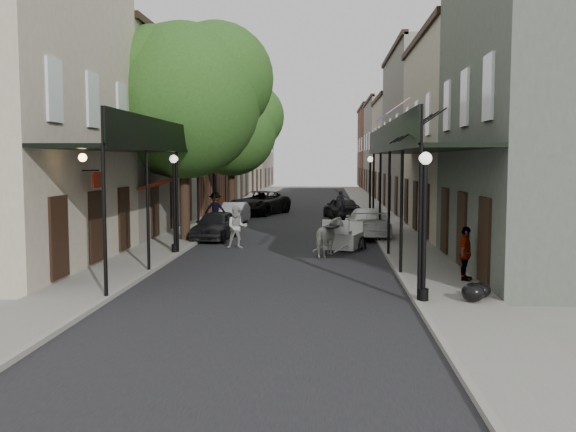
# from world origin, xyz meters

# --- Properties ---
(ground) EXTENTS (140.00, 140.00, 0.00)m
(ground) POSITION_xyz_m (0.00, 0.00, 0.00)
(ground) COLOR gray
(ground) RESTS_ON ground
(road) EXTENTS (8.00, 90.00, 0.01)m
(road) POSITION_xyz_m (0.00, 20.00, 0.01)
(road) COLOR black
(road) RESTS_ON ground
(sidewalk_left) EXTENTS (2.20, 90.00, 0.12)m
(sidewalk_left) POSITION_xyz_m (-5.00, 20.00, 0.06)
(sidewalk_left) COLOR gray
(sidewalk_left) RESTS_ON ground
(sidewalk_right) EXTENTS (2.20, 90.00, 0.12)m
(sidewalk_right) POSITION_xyz_m (5.00, 20.00, 0.06)
(sidewalk_right) COLOR gray
(sidewalk_right) RESTS_ON ground
(building_row_left) EXTENTS (5.00, 80.00, 10.50)m
(building_row_left) POSITION_xyz_m (-8.60, 30.00, 5.25)
(building_row_left) COLOR #BFB099
(building_row_left) RESTS_ON ground
(building_row_right) EXTENTS (5.00, 80.00, 10.50)m
(building_row_right) POSITION_xyz_m (8.60, 30.00, 5.25)
(building_row_right) COLOR slate
(building_row_right) RESTS_ON ground
(gallery_left) EXTENTS (2.20, 18.05, 4.88)m
(gallery_left) POSITION_xyz_m (-4.79, 6.98, 4.05)
(gallery_left) COLOR black
(gallery_left) RESTS_ON sidewalk_left
(gallery_right) EXTENTS (2.20, 18.05, 4.88)m
(gallery_right) POSITION_xyz_m (4.79, 6.98, 4.05)
(gallery_right) COLOR black
(gallery_right) RESTS_ON sidewalk_right
(tree_near) EXTENTS (7.31, 6.80, 9.63)m
(tree_near) POSITION_xyz_m (-4.20, 10.18, 6.49)
(tree_near) COLOR #382619
(tree_near) RESTS_ON sidewalk_left
(tree_far) EXTENTS (6.45, 6.00, 8.61)m
(tree_far) POSITION_xyz_m (-4.25, 24.18, 5.84)
(tree_far) COLOR #382619
(tree_far) RESTS_ON sidewalk_left
(lamppost_right_near) EXTENTS (0.32, 0.32, 3.71)m
(lamppost_right_near) POSITION_xyz_m (4.10, -2.00, 2.05)
(lamppost_right_near) COLOR black
(lamppost_right_near) RESTS_ON sidewalk_right
(lamppost_left) EXTENTS (0.32, 0.32, 3.71)m
(lamppost_left) POSITION_xyz_m (-4.10, 6.00, 2.05)
(lamppost_left) COLOR black
(lamppost_left) RESTS_ON sidewalk_left
(lamppost_right_far) EXTENTS (0.32, 0.32, 3.71)m
(lamppost_right_far) POSITION_xyz_m (4.10, 18.00, 2.05)
(lamppost_right_far) COLOR black
(lamppost_right_far) RESTS_ON sidewalk_right
(horse) EXTENTS (1.27, 1.89, 1.47)m
(horse) POSITION_xyz_m (1.80, 6.00, 0.73)
(horse) COLOR silver
(horse) RESTS_ON ground
(carriage) EXTENTS (1.91, 2.42, 2.45)m
(carriage) POSITION_xyz_m (2.47, 8.18, 0.95)
(carriage) COLOR black
(carriage) RESTS_ON ground
(pedestrian_walking) EXTENTS (0.98, 0.84, 1.75)m
(pedestrian_walking) POSITION_xyz_m (-2.00, 8.01, 0.88)
(pedestrian_walking) COLOR #ADADA3
(pedestrian_walking) RESTS_ON ground
(pedestrian_sidewalk_left) EXTENTS (1.17, 0.68, 1.81)m
(pedestrian_sidewalk_left) POSITION_xyz_m (-4.20, 15.52, 1.03)
(pedestrian_sidewalk_left) COLOR gray
(pedestrian_sidewalk_left) RESTS_ON sidewalk_left
(pedestrian_sidewalk_right) EXTENTS (0.71, 1.00, 1.58)m
(pedestrian_sidewalk_right) POSITION_xyz_m (5.73, 0.79, 0.91)
(pedestrian_sidewalk_right) COLOR gray
(pedestrian_sidewalk_right) RESTS_ON sidewalk_right
(car_left_near) EXTENTS (1.98, 4.05, 1.33)m
(car_left_near) POSITION_xyz_m (-3.37, 10.81, 0.67)
(car_left_near) COLOR black
(car_left_near) RESTS_ON ground
(car_left_mid) EXTENTS (1.45, 3.72, 1.21)m
(car_left_mid) POSITION_xyz_m (-3.60, 18.22, 0.60)
(car_left_mid) COLOR #A5A6AB
(car_left_mid) RESTS_ON ground
(car_left_far) EXTENTS (4.27, 6.18, 1.57)m
(car_left_far) POSITION_xyz_m (-2.81, 24.45, 0.78)
(car_left_far) COLOR black
(car_left_far) RESTS_ON ground
(car_right_near) EXTENTS (2.05, 4.85, 1.40)m
(car_right_near) POSITION_xyz_m (3.60, 12.17, 0.70)
(car_right_near) COLOR white
(car_right_near) RESTS_ON ground
(car_right_far) EXTENTS (2.52, 4.30, 1.37)m
(car_right_far) POSITION_xyz_m (2.60, 21.71, 0.69)
(car_right_far) COLOR black
(car_right_far) RESTS_ON ground
(trash_bags) EXTENTS (0.83, 0.98, 0.48)m
(trash_bags) POSITION_xyz_m (5.43, -1.93, 0.35)
(trash_bags) COLOR black
(trash_bags) RESTS_ON sidewalk_right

